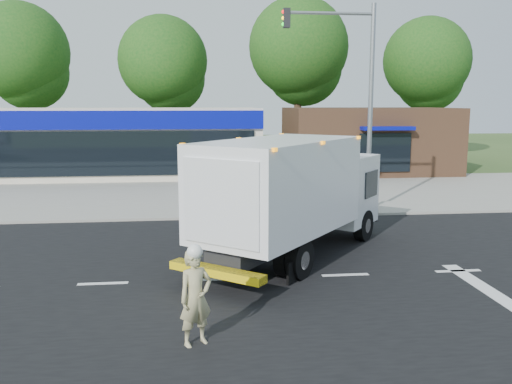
% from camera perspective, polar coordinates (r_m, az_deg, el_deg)
% --- Properties ---
extents(ground, '(120.00, 120.00, 0.00)m').
position_cam_1_polar(ground, '(14.06, 9.37, -8.67)').
color(ground, '#385123').
rests_on(ground, ground).
extents(road_asphalt, '(60.00, 14.00, 0.02)m').
position_cam_1_polar(road_asphalt, '(14.06, 9.37, -8.65)').
color(road_asphalt, black).
rests_on(road_asphalt, ground).
extents(sidewalk, '(60.00, 2.40, 0.12)m').
position_cam_1_polar(sidewalk, '(21.80, 3.58, -1.91)').
color(sidewalk, gray).
rests_on(sidewalk, ground).
extents(parking_apron, '(60.00, 9.00, 0.02)m').
position_cam_1_polar(parking_apron, '(27.45, 1.51, 0.35)').
color(parking_apron, gray).
rests_on(parking_apron, ground).
extents(lane_markings, '(55.20, 7.00, 0.01)m').
position_cam_1_polar(lane_markings, '(13.28, 16.67, -9.96)').
color(lane_markings, silver).
rests_on(lane_markings, road_asphalt).
extents(ems_box_truck, '(6.60, 7.44, 3.39)m').
position_cam_1_polar(ems_box_truck, '(15.03, 3.95, 0.28)').
color(ems_box_truck, black).
rests_on(ems_box_truck, ground).
extents(emergency_worker, '(0.77, 0.68, 1.88)m').
position_cam_1_polar(emergency_worker, '(9.90, -6.38, -10.82)').
color(emergency_worker, tan).
rests_on(emergency_worker, ground).
extents(retail_strip_mall, '(18.00, 6.20, 4.00)m').
position_cam_1_polar(retail_strip_mall, '(33.29, -15.53, 5.08)').
color(retail_strip_mall, beige).
rests_on(retail_strip_mall, ground).
extents(brown_storefront, '(10.00, 6.70, 4.00)m').
position_cam_1_polar(brown_storefront, '(34.61, 11.76, 5.36)').
color(brown_storefront, '#382316').
rests_on(brown_storefront, ground).
extents(traffic_signal_pole, '(3.51, 0.25, 8.00)m').
position_cam_1_polar(traffic_signal_pole, '(21.34, 10.35, 10.85)').
color(traffic_signal_pole, gray).
rests_on(traffic_signal_pole, ground).
extents(background_trees, '(36.77, 7.39, 12.10)m').
position_cam_1_polar(background_trees, '(41.23, -2.40, 13.65)').
color(background_trees, '#332114').
rests_on(background_trees, ground).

